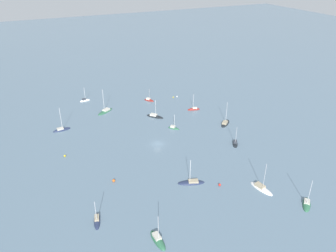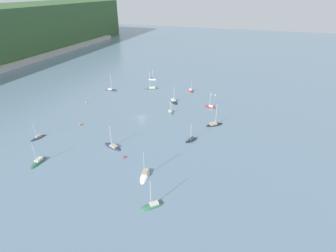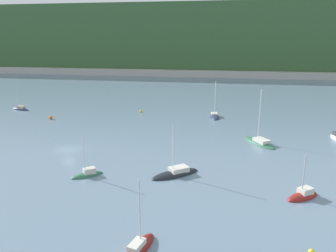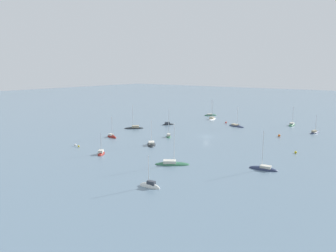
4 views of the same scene
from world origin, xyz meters
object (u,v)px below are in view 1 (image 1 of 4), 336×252
Objects in this scene: sailboat_2 at (149,100)px; sailboat_5 at (225,123)px; sailboat_8 at (235,144)px; mooring_buoy_0 at (173,97)px; sailboat_12 at (261,188)px; sailboat_7 at (62,130)px; sailboat_0 at (155,117)px; sailboat_1 at (105,111)px; sailboat_6 at (306,204)px; sailboat_11 at (194,110)px; sailboat_3 at (85,101)px; mooring_buoy_4 at (65,156)px; mooring_buoy_1 at (177,97)px; sailboat_4 at (97,221)px; sailboat_13 at (191,183)px; sailboat_9 at (158,240)px; sailboat_10 at (174,128)px; mooring_buoy_2 at (220,185)px; mooring_buoy_3 at (114,181)px.

sailboat_5 is (-35.97, -19.67, 0.01)m from sailboat_2.
sailboat_8 reaches higher than mooring_buoy_0.
mooring_buoy_0 is at bearing 163.40° from sailboat_12.
sailboat_7 is at bearing -109.86° from sailboat_2.
sailboat_1 reaches higher than sailboat_0.
sailboat_6 is 1.10× the size of sailboat_11.
sailboat_3 is (12.32, 28.10, -0.01)m from sailboat_2.
sailboat_2 is (17.60, -4.33, 0.02)m from sailboat_0.
sailboat_0 is at bearing -68.32° from mooring_buoy_4.
mooring_buoy_4 is (-15.43, 59.43, 0.25)m from sailboat_11.
sailboat_8 is 49.48m from mooring_buoy_1.
sailboat_0 is at bearing -119.41° from sailboat_6.
sailboat_7 reaches higher than sailboat_4.
sailboat_11 is 0.94× the size of sailboat_13.
sailboat_4 reaches higher than mooring_buoy_1.
sailboat_12 is at bearing -29.61° from sailboat_0.
sailboat_5 is at bearing -167.37° from sailboat_8.
sailboat_9 reaches higher than sailboat_3.
sailboat_2 is at bearing -80.44° from sailboat_13.
sailboat_0 is 18.13m from sailboat_2.
sailboat_6 is 1.03× the size of sailboat_13.
sailboat_9 is 90.76m from mooring_buoy_0.
mooring_buoy_1 is at bearing -134.02° from sailboat_6.
sailboat_0 is 1.14× the size of sailboat_4.
sailboat_13 is at bearing 157.52° from mooring_buoy_1.
sailboat_9 is 1.33× the size of sailboat_10.
sailboat_2 is 41.00m from sailboat_5.
sailboat_12 reaches higher than sailboat_8.
sailboat_11 reaches higher than mooring_buoy_2.
sailboat_8 reaches higher than sailboat_2.
mooring_buoy_2 is (-18.54, 18.67, 0.22)m from sailboat_8.
sailboat_7 reaches higher than sailboat_3.
mooring_buoy_0 is at bearing 5.31° from sailboat_7.
sailboat_7 is (4.33, 38.56, -0.01)m from sailboat_0.
sailboat_12 is at bearing -76.53° from sailboat_3.
mooring_buoy_3 is (32.83, 46.12, 0.35)m from sailboat_6.
sailboat_0 is at bearing -58.86° from sailboat_3.
sailboat_2 is at bearing 137.85° from sailboat_10.
mooring_buoy_0 is at bearing 94.76° from sailboat_0.
sailboat_0 is at bearing 102.44° from sailboat_5.
mooring_buoy_1 is 1.01× the size of mooring_buoy_4.
sailboat_13 is 12.65× the size of mooring_buoy_4.
mooring_buoy_1 is (-14.31, -42.16, 0.23)m from sailboat_3.
sailboat_4 reaches higher than sailboat_10.
sailboat_4 is at bearing -75.60° from sailboat_0.
sailboat_6 is at bearing -138.01° from sailboat_5.
mooring_buoy_4 is (-33.75, 44.94, 0.22)m from sailboat_2.
sailboat_3 is 42.62m from mooring_buoy_0.
sailboat_1 is at bearing -117.94° from sailboat_2.
sailboat_1 is at bearing -12.33° from mooring_buoy_3.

